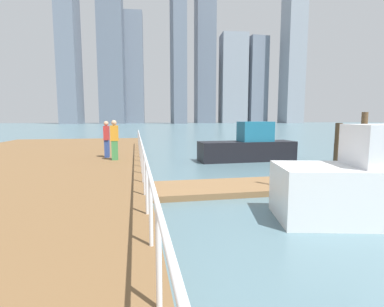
% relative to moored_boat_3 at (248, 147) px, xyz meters
% --- Properties ---
extents(ground_plane, '(300.00, 300.00, 0.00)m').
position_rel_moored_boat_3_xyz_m(ground_plane, '(-2.71, 4.16, -0.75)').
color(ground_plane, slate).
extents(floating_dock, '(12.21, 2.00, 0.18)m').
position_rel_moored_boat_3_xyz_m(floating_dock, '(-0.10, -6.11, -0.66)').
color(floating_dock, olive).
rests_on(floating_dock, ground_plane).
extents(boardwalk_railing, '(0.06, 27.97, 1.08)m').
position_rel_moored_boat_3_xyz_m(boardwalk_railing, '(-5.86, -6.94, 0.47)').
color(boardwalk_railing, white).
rests_on(boardwalk_railing, boardwalk).
extents(dock_piling_0, '(0.26, 0.26, 2.57)m').
position_rel_moored_boat_3_xyz_m(dock_piling_0, '(3.66, -3.95, 0.53)').
color(dock_piling_0, brown).
rests_on(dock_piling_0, ground_plane).
extents(dock_piling_3, '(0.28, 0.28, 2.11)m').
position_rel_moored_boat_3_xyz_m(dock_piling_3, '(2.39, -4.00, 0.30)').
color(dock_piling_3, '#473826').
rests_on(dock_piling_3, ground_plane).
extents(moored_boat_3, '(5.29, 1.62, 2.13)m').
position_rel_moored_boat_3_xyz_m(moored_boat_3, '(0.00, 0.00, 0.00)').
color(moored_boat_3, black).
rests_on(moored_boat_3, ground_plane).
extents(pedestrian_0, '(0.27, 0.39, 1.78)m').
position_rel_moored_boat_3_xyz_m(pedestrian_0, '(-7.44, -0.20, 0.57)').
color(pedestrian_0, '#334C99').
rests_on(pedestrian_0, boardwalk).
extents(pedestrian_2, '(0.36, 0.24, 1.83)m').
position_rel_moored_boat_3_xyz_m(pedestrian_2, '(-7.00, -1.23, 0.60)').
color(pedestrian_2, '#3F8C4C').
rests_on(pedestrian_2, boardwalk).
extents(skyline_tower_0, '(9.22, 13.08, 73.10)m').
position_rel_moored_boat_3_xyz_m(skyline_tower_0, '(-34.70, 127.36, 35.79)').
color(skyline_tower_0, slate).
rests_on(skyline_tower_0, ground_plane).
extents(skyline_tower_1, '(12.15, 8.71, 75.84)m').
position_rel_moored_boat_3_xyz_m(skyline_tower_1, '(-16.52, 129.58, 37.17)').
color(skyline_tower_1, slate).
rests_on(skyline_tower_1, ground_plane).
extents(skyline_tower_2, '(10.45, 7.07, 54.47)m').
position_rel_moored_boat_3_xyz_m(skyline_tower_2, '(-6.40, 136.10, 26.48)').
color(skyline_tower_2, slate).
rests_on(skyline_tower_2, ground_plane).
extents(skyline_tower_3, '(6.38, 12.69, 63.26)m').
position_rel_moored_boat_3_xyz_m(skyline_tower_3, '(14.80, 125.28, 30.88)').
color(skyline_tower_3, slate).
rests_on(skyline_tower_3, ground_plane).
extents(skyline_tower_4, '(10.54, 13.45, 70.72)m').
position_rel_moored_boat_3_xyz_m(skyline_tower_4, '(32.05, 142.81, 34.61)').
color(skyline_tower_4, slate).
rests_on(skyline_tower_4, ground_plane).
extents(skyline_tower_5, '(14.63, 12.31, 47.47)m').
position_rel_moored_boat_3_xyz_m(skyline_tower_5, '(47.15, 139.04, 22.98)').
color(skyline_tower_5, '#8C939E').
rests_on(skyline_tower_5, ground_plane).
extents(skyline_tower_6, '(10.48, 8.43, 46.34)m').
position_rel_moored_boat_3_xyz_m(skyline_tower_6, '(60.37, 137.20, 22.42)').
color(skyline_tower_6, slate).
rests_on(skyline_tower_6, ground_plane).
extents(skyline_tower_7, '(9.88, 11.11, 82.50)m').
position_rel_moored_boat_3_xyz_m(skyline_tower_7, '(75.65, 127.38, 40.50)').
color(skyline_tower_7, '#8C939E').
rests_on(skyline_tower_7, ground_plane).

